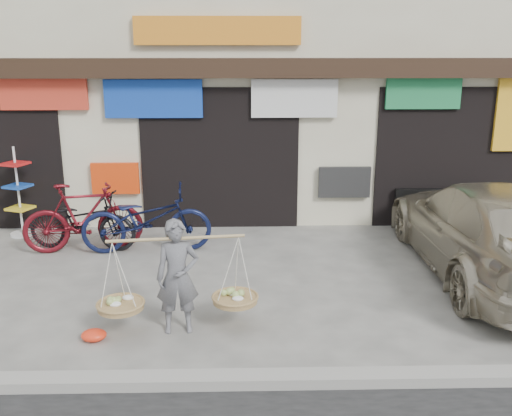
{
  "coord_description": "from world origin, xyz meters",
  "views": [
    {
      "loc": [
        0.43,
        -7.26,
        3.43
      ],
      "look_at": [
        0.63,
        0.9,
        1.11
      ],
      "focal_mm": 40.0,
      "sensor_mm": 36.0,
      "label": 1
    }
  ],
  "objects_px": {
    "bike_1": "(83,217)",
    "display_rack": "(19,200)",
    "bike_0": "(82,221)",
    "suv": "(489,229)",
    "bike_2": "(146,219)",
    "street_vendor": "(178,282)"
  },
  "relations": [
    {
      "from": "street_vendor",
      "to": "suv",
      "type": "bearing_deg",
      "value": 14.63
    },
    {
      "from": "bike_1",
      "to": "bike_2",
      "type": "relative_size",
      "value": 0.91
    },
    {
      "from": "display_rack",
      "to": "bike_1",
      "type": "bearing_deg",
      "value": -32.25
    },
    {
      "from": "bike_1",
      "to": "display_rack",
      "type": "bearing_deg",
      "value": 44.7
    },
    {
      "from": "suv",
      "to": "display_rack",
      "type": "relative_size",
      "value": 3.0
    },
    {
      "from": "bike_1",
      "to": "suv",
      "type": "bearing_deg",
      "value": -113.35
    },
    {
      "from": "display_rack",
      "to": "street_vendor",
      "type": "bearing_deg",
      "value": -48.93
    },
    {
      "from": "street_vendor",
      "to": "suv",
      "type": "relative_size",
      "value": 0.39
    },
    {
      "from": "bike_0",
      "to": "display_rack",
      "type": "height_order",
      "value": "display_rack"
    },
    {
      "from": "suv",
      "to": "display_rack",
      "type": "distance_m",
      "value": 8.2
    },
    {
      "from": "street_vendor",
      "to": "bike_2",
      "type": "height_order",
      "value": "street_vendor"
    },
    {
      "from": "street_vendor",
      "to": "bike_1",
      "type": "bearing_deg",
      "value": 116.92
    },
    {
      "from": "suv",
      "to": "bike_1",
      "type": "bearing_deg",
      "value": -9.68
    },
    {
      "from": "bike_1",
      "to": "bike_2",
      "type": "distance_m",
      "value": 1.09
    },
    {
      "from": "suv",
      "to": "display_rack",
      "type": "xyz_separation_m",
      "value": [
        -7.94,
        2.07,
        -0.05
      ]
    },
    {
      "from": "bike_1",
      "to": "bike_0",
      "type": "bearing_deg",
      "value": 19.07
    },
    {
      "from": "bike_2",
      "to": "suv",
      "type": "relative_size",
      "value": 0.44
    },
    {
      "from": "bike_0",
      "to": "suv",
      "type": "distance_m",
      "value": 6.71
    },
    {
      "from": "bike_2",
      "to": "display_rack",
      "type": "bearing_deg",
      "value": 63.39
    },
    {
      "from": "bike_2",
      "to": "bike_1",
      "type": "bearing_deg",
      "value": 80.83
    },
    {
      "from": "bike_0",
      "to": "display_rack",
      "type": "distance_m",
      "value": 1.58
    },
    {
      "from": "bike_0",
      "to": "bike_2",
      "type": "relative_size",
      "value": 0.87
    }
  ]
}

